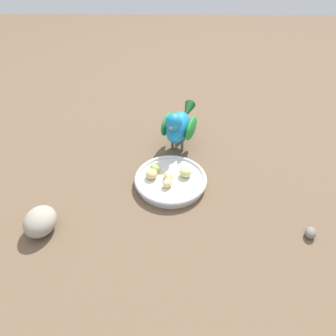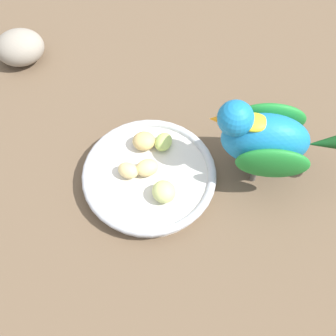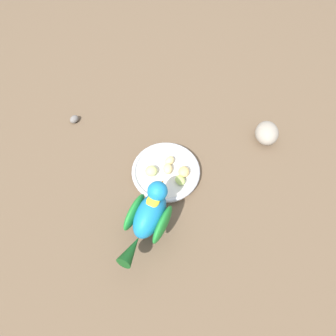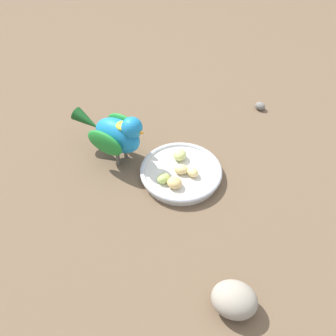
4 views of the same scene
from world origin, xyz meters
TOP-DOWN VIEW (x-y plane):
  - ground_plane at (0.00, 0.00)m, footprint 4.00×4.00m
  - feeding_bowl at (-0.00, -0.02)m, footprint 0.20×0.20m
  - apple_piece_0 at (-0.01, -0.03)m, footprint 0.03×0.04m
  - apple_piece_1 at (-0.05, -0.02)m, footprint 0.04×0.04m
  - apple_piece_2 at (-0.04, 0.01)m, footprint 0.04×0.04m
  - apple_piece_3 at (-0.01, -0.05)m, footprint 0.04×0.04m
  - apple_piece_4 at (0.04, -0.01)m, footprint 0.04×0.04m
  - parrot at (0.02, 0.14)m, footprint 0.13×0.21m
  - rock_large at (-0.30, -0.18)m, footprint 0.08×0.09m

SIDE VIEW (x-z plane):
  - ground_plane at x=0.00m, z-range 0.00..0.00m
  - feeding_bowl at x=0.00m, z-range 0.00..0.03m
  - rock_large at x=-0.30m, z-range 0.00..0.06m
  - apple_piece_3 at x=-0.01m, z-range 0.02..0.04m
  - apple_piece_0 at x=-0.01m, z-range 0.02..0.04m
  - apple_piece_2 at x=-0.04m, z-range 0.02..0.04m
  - apple_piece_1 at x=-0.05m, z-range 0.02..0.04m
  - apple_piece_4 at x=0.04m, z-range 0.02..0.05m
  - parrot at x=0.02m, z-range 0.01..0.16m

